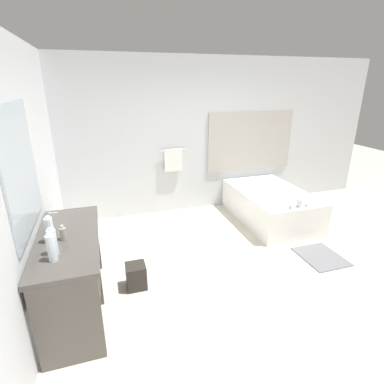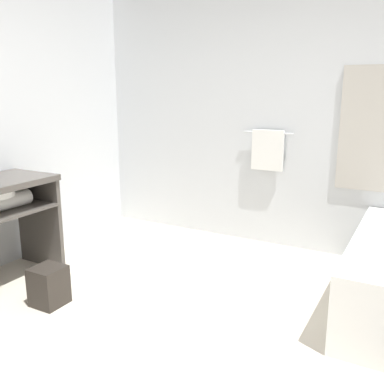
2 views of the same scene
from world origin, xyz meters
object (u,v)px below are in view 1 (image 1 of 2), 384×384
Objects in this scene: water_bottle_2 at (50,230)px; waste_bin at (136,276)px; soap_dispenser at (63,234)px; water_bottle_3 at (53,242)px; water_bottle_1 at (51,248)px; bathtub at (270,204)px.

water_bottle_2 is 0.90× the size of waste_bin.
water_bottle_3 is at bearing -101.87° from soap_dispenser.
water_bottle_2 is at bearing -161.47° from waste_bin.
waste_bin is (0.72, 0.49, -0.84)m from water_bottle_3.
water_bottle_2 reaches higher than water_bottle_1.
waste_bin is (0.77, 0.26, -0.84)m from water_bottle_2.
bathtub reaches higher than waste_bin.
water_bottle_3 is at bearing -78.02° from water_bottle_2.
soap_dispenser is (0.05, 0.35, -0.06)m from water_bottle_1.
bathtub is 2.75m from waste_bin.
water_bottle_1 is 0.10m from water_bottle_3.
bathtub is 3.62m from water_bottle_2.
water_bottle_3 reaches higher than waste_bin.
water_bottle_1 is 1.70× the size of soap_dispenser.
water_bottle_2 is (-0.05, 0.33, 0.01)m from water_bottle_1.
soap_dispenser reaches higher than bathtub.
water_bottle_2 is 1.04× the size of water_bottle_3.
water_bottle_3 is at bearing 91.13° from water_bottle_1.
water_bottle_3 is (-0.00, 0.10, -0.00)m from water_bottle_1.
water_bottle_1 is at bearing -88.87° from water_bottle_3.
water_bottle_2 is 0.24m from water_bottle_3.
bathtub is 6.42× the size of water_bottle_2.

